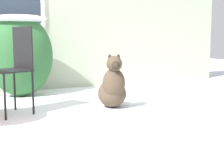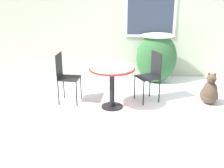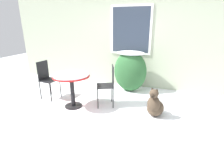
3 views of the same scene
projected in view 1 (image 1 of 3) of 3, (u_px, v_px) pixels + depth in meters
The scene contains 4 objects.
ground_plane at pixel (38, 125), 3.38m from camera, with size 16.00×16.00×0.00m, color white.
shrub_left at pixel (20, 53), 4.88m from camera, with size 0.93×0.61×1.17m.
patio_chair_near_table at pixel (15, 65), 3.80m from camera, with size 0.52×0.52×0.97m.
dog at pixel (113, 88), 4.15m from camera, with size 0.45×0.62×0.66m.
Camera 1 is at (-0.72, -3.28, 0.89)m, focal length 55.00 mm.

